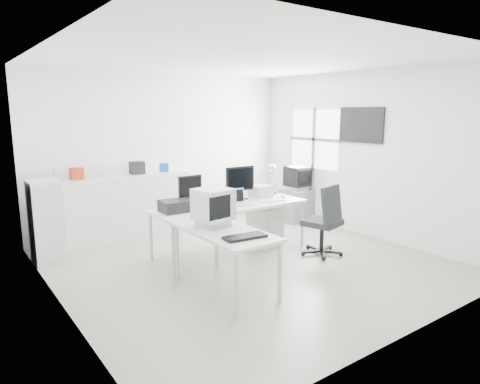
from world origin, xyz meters
TOP-DOWN VIEW (x-y plane):
  - floor at (0.00, 0.00)m, footprint 5.00×5.00m
  - ceiling at (0.00, 0.00)m, footprint 5.00×5.00m
  - back_wall at (0.00, 2.50)m, footprint 5.00×0.02m
  - left_wall at (-2.50, 0.00)m, footprint 0.02×5.00m
  - right_wall at (2.50, 0.00)m, footprint 0.02×5.00m
  - window at (2.48, 1.20)m, footprint 0.02×1.20m
  - wall_picture at (2.47, 0.10)m, footprint 0.04×0.90m
  - main_desk at (0.06, 0.51)m, footprint 2.40×0.80m
  - side_desk at (-0.79, -0.59)m, footprint 0.70×1.40m
  - drawer_pedestal at (0.76, 0.56)m, footprint 0.40×0.50m
  - inkjet_printer at (-0.79, 0.61)m, footprint 0.47×0.37m
  - lcd_monitor_small at (-0.49, 0.76)m, footprint 0.38×0.23m
  - lcd_monitor_large at (0.41, 0.76)m, footprint 0.52×0.23m
  - laptop at (0.11, 0.41)m, footprint 0.34×0.35m
  - white_keyboard at (0.71, 0.36)m, footprint 0.46×0.24m
  - white_mouse at (1.01, 0.41)m, footprint 0.06×0.06m
  - laser_printer at (0.81, 0.73)m, footprint 0.33×0.29m
  - desk_lamp at (1.16, 0.81)m, footprint 0.17×0.17m
  - crt_monitor at (-0.79, -0.34)m, footprint 0.42×0.42m
  - black_keyboard at (-0.79, -0.99)m, footprint 0.51×0.25m
  - office_chair at (1.12, -0.35)m, footprint 0.77×0.77m
  - tv_cabinet at (2.22, 1.36)m, footprint 0.57×0.46m
  - crt_tv at (2.22, 1.36)m, footprint 0.50×0.48m
  - sideboard at (-0.89, 2.24)m, footprint 2.15×0.54m
  - clutter_box_a at (-1.69, 2.24)m, footprint 0.20×0.18m
  - clutter_box_b at (-1.19, 2.24)m, footprint 0.18×0.17m
  - clutter_box_c at (-0.69, 2.24)m, footprint 0.22×0.20m
  - clutter_box_d at (-0.19, 2.24)m, footprint 0.18×0.17m
  - clutter_bottle at (-1.99, 2.28)m, footprint 0.07×0.07m
  - filing_cabinet at (-2.28, 1.74)m, footprint 0.41×0.49m

SIDE VIEW (x-z plane):
  - floor at x=0.00m, z-range -0.01..0.01m
  - drawer_pedestal at x=0.76m, z-range 0.00..0.60m
  - tv_cabinet at x=2.22m, z-range 0.00..0.62m
  - main_desk at x=0.06m, z-range 0.00..0.75m
  - side_desk at x=-0.79m, z-range 0.00..0.75m
  - sideboard at x=-0.89m, z-range 0.00..1.07m
  - office_chair at x=1.12m, z-range 0.00..1.09m
  - filing_cabinet at x=-2.28m, z-range 0.00..1.18m
  - white_keyboard at x=0.71m, z-range 0.75..0.77m
  - black_keyboard at x=-0.79m, z-range 0.75..0.78m
  - white_mouse at x=1.01m, z-range 0.75..0.81m
  - inkjet_printer at x=-0.79m, z-range 0.75..0.91m
  - crt_tv at x=2.22m, z-range 0.62..1.07m
  - laser_printer at x=0.81m, z-range 0.75..0.94m
  - laptop at x=0.11m, z-range 0.75..0.94m
  - crt_monitor at x=-0.79m, z-range 0.75..1.17m
  - desk_lamp at x=1.16m, z-range 0.75..1.18m
  - lcd_monitor_small at x=-0.49m, z-range 0.75..1.22m
  - lcd_monitor_large at x=0.41m, z-range 0.75..1.28m
  - clutter_box_b at x=-1.19m, z-range 1.07..1.22m
  - clutter_box_d at x=-0.19m, z-range 1.07..1.22m
  - clutter_box_a at x=-1.69m, z-range 1.07..1.26m
  - clutter_box_c at x=-0.69m, z-range 1.07..1.29m
  - clutter_bottle at x=-1.99m, z-range 1.07..1.29m
  - back_wall at x=0.00m, z-range 0.00..2.80m
  - left_wall at x=-2.50m, z-range 0.00..2.80m
  - right_wall at x=2.50m, z-range 0.00..2.80m
  - window at x=2.48m, z-range 1.05..2.15m
  - wall_picture at x=2.47m, z-range 1.60..2.20m
  - ceiling at x=0.00m, z-range 2.79..2.80m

